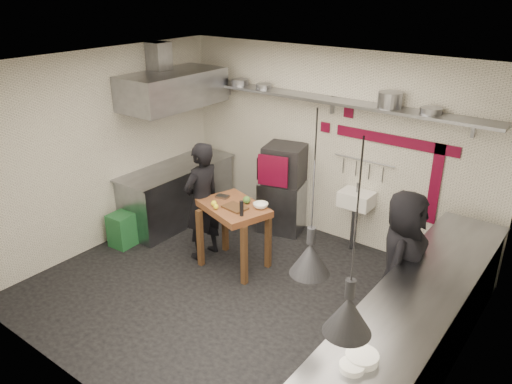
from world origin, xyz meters
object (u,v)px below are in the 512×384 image
Objects in this scene: prep_table at (234,236)px; chef_right at (402,261)px; chef_left at (202,201)px; green_bin at (122,230)px; combi_oven at (285,164)px; oven_stand at (283,205)px.

chef_right is (2.25, 0.17, 0.35)m from prep_table.
green_bin is at bearing -60.74° from chef_left.
combi_oven is 0.35× the size of chef_left.
green_bin is 0.31× the size of chef_right.
oven_stand is 0.87× the size of prep_table.
chef_right reaches higher than oven_stand.
green_bin is 0.30× the size of chef_left.
chef_right reaches higher than prep_table.
combi_oven is at bearing 49.22° from green_bin.
oven_stand is at bearing 49.79° from green_bin.
oven_stand is 1.60× the size of green_bin.
combi_oven is 1.16× the size of green_bin.
prep_table is at bearing 98.29° from chef_left.
prep_table reaches higher than green_bin.
combi_oven is (0.03, -0.01, 0.69)m from oven_stand.
chef_left is at bearing -158.91° from prep_table.
combi_oven is 2.60m from chef_right.
combi_oven reaches higher than green_bin.
oven_stand is 2.65m from chef_right.
prep_table is at bearing 86.88° from chef_right.
chef_left is (-0.53, -0.03, 0.38)m from prep_table.
chef_right is at bearing 21.98° from prep_table.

